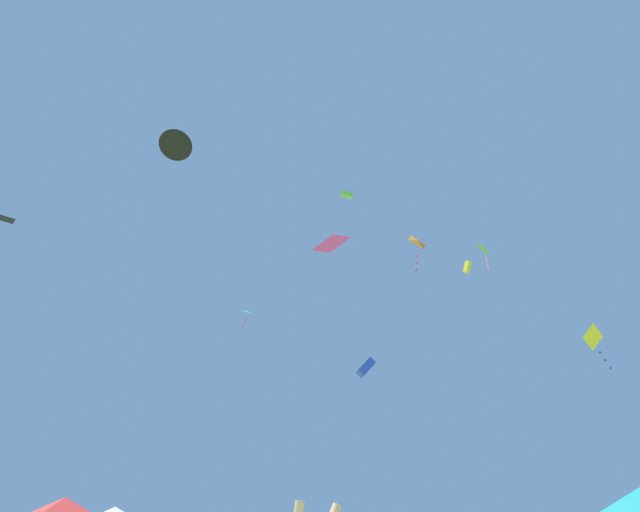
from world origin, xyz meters
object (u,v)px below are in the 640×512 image
Objects in this scene: kite_blue_box at (366,367)px; kite_cyan_diamond at (247,313)px; kite_yellow_box at (467,267)px; kite_lime_delta at (484,249)px; kite_orange_diamond at (418,243)px; kite_black_diamond at (2,220)px; kite_magenta_diamond at (330,243)px; kite_yellow_diamond at (593,339)px; kite_lime_box at (347,195)px; kite_black_delta at (176,145)px.

kite_cyan_diamond reaches higher than kite_blue_box.
kite_cyan_diamond is (-15.77, 4.59, -1.59)m from kite_yellow_box.
kite_orange_diamond is at bearing 114.17° from kite_lime_delta.
kite_blue_box is 13.10m from kite_yellow_box.
kite_black_diamond is at bearing -167.21° from kite_lime_delta.
kite_cyan_diamond is at bearing 103.28° from kite_magenta_diamond.
kite_orange_diamond is at bearing -26.66° from kite_cyan_diamond.
kite_yellow_diamond is at bearing 22.88° from kite_lime_delta.
kite_yellow_diamond is (12.95, 0.58, 2.12)m from kite_blue_box.
kite_magenta_diamond is at bearing -123.89° from kite_yellow_box.
kite_yellow_box is 0.28× the size of kite_orange_diamond.
kite_orange_diamond is at bearing -158.83° from kite_yellow_box.
kite_orange_diamond is 11.86m from kite_yellow_diamond.
kite_lime_box is at bearing 36.25° from kite_black_diamond.
kite_orange_diamond is at bearing 43.86° from kite_black_delta.
kite_blue_box is at bearing -89.40° from kite_lime_box.
kite_lime_box is at bearing 160.76° from kite_orange_diamond.
kite_yellow_box is 4.12m from kite_orange_diamond.
kite_yellow_box is 16.50m from kite_cyan_diamond.
kite_yellow_box is 0.38× the size of kite_yellow_diamond.
kite_orange_diamond is 7.49m from kite_lime_box.
kite_lime_delta is at bearing 26.73° from kite_black_delta.
kite_cyan_diamond reaches higher than kite_lime_delta.
kite_orange_diamond is 3.12× the size of kite_lime_box.
kite_blue_box is at bearing -177.42° from kite_yellow_diamond.
kite_orange_diamond reaches higher than kite_black_diamond.
kite_orange_diamond is at bearing 165.01° from kite_yellow_diamond.
kite_magenta_diamond is at bearing -76.72° from kite_cyan_diamond.
kite_lime_delta is at bearing -103.70° from kite_yellow_box.
kite_black_delta is 18.79m from kite_cyan_diamond.
kite_black_delta is at bearing -120.98° from kite_lime_box.
kite_yellow_box is 9.28m from kite_yellow_diamond.
kite_black_diamond is at bearing -164.94° from kite_yellow_diamond.
kite_cyan_diamond is at bearing 142.48° from kite_lime_delta.
kite_black_delta reaches higher than kite_magenta_diamond.
kite_yellow_box is 7.18m from kite_lime_delta.
kite_orange_diamond is at bearing -19.24° from kite_lime_box.
kite_lime_delta is at bearing -157.12° from kite_yellow_diamond.
kite_cyan_diamond is (8.38, 16.05, 4.29)m from kite_black_diamond.
kite_black_delta is at bearing -19.31° from kite_black_diamond.
kite_lime_box is (2.55, 16.33, 16.75)m from kite_magenta_diamond.
kite_yellow_diamond is at bearing 15.06° from kite_black_diamond.
kite_magenta_diamond is (-9.32, -9.85, -7.07)m from kite_lime_delta.
kite_orange_diamond is at bearing 32.04° from kite_blue_box.
kite_lime_box is at bearing 178.95° from kite_yellow_box.
kite_magenta_diamond is 0.85× the size of kite_lime_box.
kite_yellow_box is at bearing 56.11° from kite_magenta_diamond.
kite_black_diamond is (-22.61, -5.13, -2.85)m from kite_lime_delta.
kite_orange_diamond is 1.90× the size of kite_cyan_diamond.
kite_lime_box reaches higher than kite_black_diamond.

